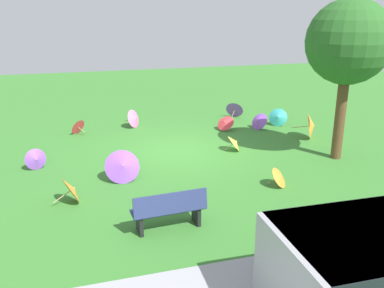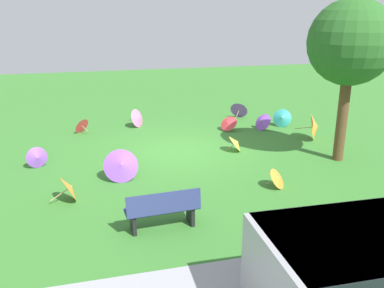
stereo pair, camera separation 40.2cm
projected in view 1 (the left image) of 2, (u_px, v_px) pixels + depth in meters
name	position (u px, v px, depth m)	size (l,w,h in m)	color
ground	(178.00, 151.00, 13.84)	(40.00, 40.00, 0.00)	#387A2D
park_bench	(169.00, 210.00, 8.78)	(1.63, 0.57, 0.90)	navy
shade_tree	(349.00, 43.00, 12.12)	(2.52, 2.52, 4.88)	brown
parasol_orange_0	(280.00, 177.00, 11.01)	(0.71, 0.72, 0.54)	tan
parasol_red_0	(225.00, 122.00, 16.08)	(0.87, 0.89, 0.62)	tan
parasol_purple_0	(36.00, 159.00, 12.16)	(0.67, 0.64, 0.64)	tan
parasol_orange_1	(312.00, 126.00, 15.06)	(1.01, 1.00, 0.97)	tan
parasol_yellow_1	(235.00, 142.00, 13.82)	(0.65, 0.71, 0.58)	tan
parasol_purple_1	(258.00, 121.00, 16.29)	(0.77, 0.86, 0.68)	tan
parasol_red_2	(77.00, 126.00, 15.68)	(0.72, 0.70, 0.61)	tan
parasol_pink_0	(135.00, 118.00, 16.52)	(0.75, 0.81, 0.75)	tan
parasol_purple_2	(235.00, 109.00, 18.11)	(0.89, 0.82, 0.73)	tan
parasol_purple_3	(122.00, 166.00, 11.28)	(0.96, 0.90, 0.90)	tan
parasol_teal_0	(278.00, 117.00, 16.74)	(0.86, 0.77, 0.74)	tan
parasol_orange_2	(72.00, 189.00, 10.06)	(0.78, 0.81, 0.70)	tan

